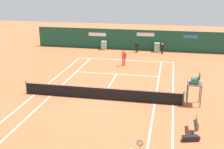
% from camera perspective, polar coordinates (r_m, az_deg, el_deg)
% --- Properties ---
extents(ground_plane, '(80.00, 80.00, 0.01)m').
position_cam_1_polar(ground_plane, '(22.94, -1.78, -4.22)').
color(ground_plane, '#BC6038').
extents(tennis_net, '(12.10, 0.10, 1.07)m').
position_cam_1_polar(tennis_net, '(22.23, -2.13, -3.54)').
color(tennis_net, '#4C4C51').
rests_on(tennis_net, ground_plane).
extents(sponsor_back_wall, '(25.00, 1.02, 2.60)m').
position_cam_1_polar(sponsor_back_wall, '(38.14, 3.81, 6.58)').
color(sponsor_back_wall, '#194C38').
rests_on(sponsor_back_wall, ground_plane).
extents(umpire_chair, '(1.00, 1.00, 2.39)m').
position_cam_1_polar(umpire_chair, '(21.75, 15.58, -1.63)').
color(umpire_chair, '#47474C').
rests_on(umpire_chair, ground_plane).
extents(player_bench, '(0.54, 1.44, 0.88)m').
position_cam_1_polar(player_bench, '(18.30, 15.45, -9.07)').
color(player_bench, '#38383D').
rests_on(player_bench, ground_plane).
extents(equipment_bag, '(1.04, 0.53, 0.32)m').
position_cam_1_polar(equipment_bag, '(17.44, 15.04, -11.72)').
color(equipment_bag, black).
rests_on(equipment_bag, ground_plane).
extents(player_on_baseline, '(0.48, 0.85, 1.85)m').
position_cam_1_polar(player_on_baseline, '(30.84, 2.28, 3.43)').
color(player_on_baseline, red).
rests_on(player_on_baseline, ground_plane).
extents(ball_kid_right_post, '(0.46, 0.20, 1.37)m').
position_cam_1_polar(ball_kid_right_post, '(36.79, 4.78, 5.40)').
color(ball_kid_right_post, black).
rests_on(ball_kid_right_post, ground_plane).
extents(ball_kid_left_post, '(0.43, 0.21, 1.30)m').
position_cam_1_polar(ball_kid_left_post, '(36.59, 9.61, 5.08)').
color(ball_kid_left_post, black).
rests_on(ball_kid_left_post, ground_plane).
extents(tennis_ball_mid_court, '(0.07, 0.07, 0.07)m').
position_cam_1_polar(tennis_ball_mid_court, '(24.84, -2.87, -2.41)').
color(tennis_ball_mid_court, '#CCE033').
rests_on(tennis_ball_mid_court, ground_plane).
extents(tennis_ball_by_sideline, '(0.07, 0.07, 0.07)m').
position_cam_1_polar(tennis_ball_by_sideline, '(31.99, -1.92, 2.20)').
color(tennis_ball_by_sideline, '#CCE033').
rests_on(tennis_ball_by_sideline, ground_plane).
extents(tennis_ball_near_service_line, '(0.07, 0.07, 0.07)m').
position_cam_1_polar(tennis_ball_near_service_line, '(27.09, 9.87, -0.93)').
color(tennis_ball_near_service_line, '#CCE033').
rests_on(tennis_ball_near_service_line, ground_plane).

